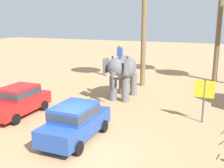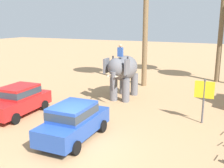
{
  "view_description": "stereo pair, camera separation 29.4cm",
  "coord_description": "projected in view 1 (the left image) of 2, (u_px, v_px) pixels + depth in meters",
  "views": [
    {
      "loc": [
        5.84,
        -9.13,
        5.37
      ],
      "look_at": [
        -0.76,
        5.42,
        1.6
      ],
      "focal_mm": 43.14,
      "sensor_mm": 36.0,
      "label": 1
    },
    {
      "loc": [
        6.11,
        -9.0,
        5.37
      ],
      "look_at": [
        -0.76,
        5.42,
        1.6
      ],
      "focal_mm": 43.14,
      "sensor_mm": 36.0,
      "label": 2
    }
  ],
  "objects": [
    {
      "name": "ground_plane",
      "position": [
        76.0,
        148.0,
        11.67
      ],
      "size": [
        120.0,
        120.0,
        0.0
      ],
      "primitive_type": "plane",
      "color": "tan"
    },
    {
      "name": "car_parked_far_side",
      "position": [
        19.0,
        100.0,
        15.5
      ],
      "size": [
        2.05,
        4.19,
        1.7
      ],
      "color": "red",
      "rests_on": "ground"
    },
    {
      "name": "car_sedan_foreground",
      "position": [
        75.0,
        121.0,
        12.25
      ],
      "size": [
        1.97,
        4.15,
        1.7
      ],
      "color": "#23479E",
      "rests_on": "ground"
    },
    {
      "name": "elephant_with_mahout",
      "position": [
        123.0,
        71.0,
        18.62
      ],
      "size": [
        1.74,
        3.91,
        3.88
      ],
      "color": "slate",
      "rests_on": "ground"
    },
    {
      "name": "signboard_yellow",
      "position": [
        204.0,
        92.0,
        14.19
      ],
      "size": [
        1.0,
        0.1,
        2.4
      ],
      "color": "#4C4C51",
      "rests_on": "ground"
    }
  ]
}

